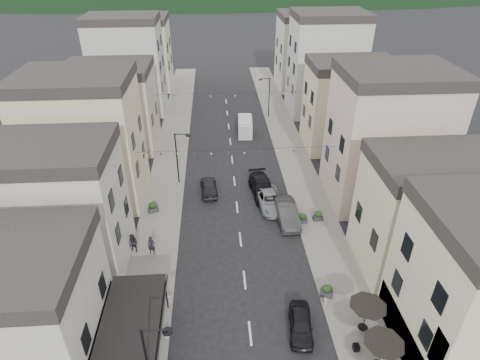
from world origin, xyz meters
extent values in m
cube|color=slate|center=(-7.50, 32.00, 0.06)|extent=(4.00, 76.00, 0.12)
cube|color=slate|center=(7.50, 32.00, 0.06)|extent=(4.00, 76.00, 0.12)
cube|color=black|center=(-7.50, 5.00, 3.20)|extent=(3.60, 7.50, 0.15)
cube|color=black|center=(-5.70, 5.00, 2.70)|extent=(0.34, 7.50, 0.99)
cylinder|color=black|center=(-5.80, 8.50, 1.60)|extent=(0.10, 0.10, 3.20)
cube|color=beige|center=(-14.50, 14.00, 5.00)|extent=(10.00, 7.00, 10.00)
cube|color=#262323|center=(-14.50, 14.00, 10.50)|extent=(10.20, 7.14, 1.00)
cube|color=beige|center=(-14.50, 24.00, 6.00)|extent=(10.00, 8.00, 12.00)
cube|color=#262323|center=(-14.50, 24.00, 12.50)|extent=(10.20, 8.16, 1.00)
cube|color=#AB978B|center=(-14.50, 36.00, 4.75)|extent=(10.00, 8.00, 9.50)
cube|color=#262323|center=(-14.50, 36.00, 10.00)|extent=(10.20, 8.16, 1.00)
cube|color=#ADADA8|center=(-14.50, 48.00, 6.50)|extent=(10.00, 7.00, 13.00)
cube|color=#262323|center=(-14.50, 48.00, 13.50)|extent=(10.20, 7.14, 1.00)
cube|color=beige|center=(-14.50, 60.00, 5.50)|extent=(10.00, 9.00, 11.00)
cube|color=#262323|center=(-14.50, 60.00, 11.50)|extent=(10.20, 9.18, 1.00)
cube|color=beige|center=(14.50, 12.00, 4.50)|extent=(10.00, 7.00, 9.00)
cube|color=#262323|center=(14.50, 12.00, 9.50)|extent=(10.20, 7.14, 1.00)
cube|color=#AB978B|center=(14.50, 22.00, 6.25)|extent=(10.00, 8.00, 12.50)
cube|color=#262323|center=(14.50, 22.00, 13.00)|extent=(10.20, 8.16, 1.00)
cube|color=beige|center=(14.50, 34.00, 5.00)|extent=(10.00, 7.00, 10.00)
cube|color=#262323|center=(14.50, 34.00, 10.50)|extent=(10.20, 7.14, 1.00)
cube|color=#ADADA8|center=(14.50, 46.00, 6.75)|extent=(10.00, 8.00, 13.50)
cube|color=#262323|center=(14.50, 46.00, 14.00)|extent=(10.20, 8.16, 1.00)
cube|color=beige|center=(14.50, 58.00, 5.75)|extent=(10.00, 9.00, 11.50)
cube|color=#262323|center=(14.50, 58.00, 12.00)|extent=(10.20, 9.18, 1.00)
cylinder|color=black|center=(7.70, 2.80, 1.27)|extent=(0.06, 0.06, 2.30)
cone|color=black|center=(7.70, 2.80, 2.37)|extent=(2.50, 2.50, 0.55)
cylinder|color=black|center=(7.70, 5.60, 1.27)|extent=(0.06, 0.06, 2.30)
cone|color=black|center=(7.70, 5.60, 2.37)|extent=(2.50, 2.50, 0.55)
cylinder|color=black|center=(7.70, 5.60, 0.49)|extent=(0.70, 0.70, 0.04)
cylinder|color=black|center=(-5.40, 2.00, 5.90)|extent=(1.40, 0.10, 0.10)
cylinder|color=black|center=(-4.75, 2.00, 5.75)|extent=(0.56, 0.56, 0.08)
cylinder|color=black|center=(-6.10, 26.00, 3.00)|extent=(0.14, 0.14, 6.00)
cylinder|color=black|center=(-5.40, 26.00, 5.90)|extent=(1.40, 0.10, 0.10)
cylinder|color=black|center=(-4.75, 26.00, 5.75)|extent=(0.56, 0.56, 0.08)
cylinder|color=black|center=(6.10, 44.00, 3.00)|extent=(0.14, 0.14, 6.00)
cylinder|color=black|center=(5.40, 44.00, 5.90)|extent=(1.40, 0.10, 0.10)
cylinder|color=black|center=(4.75, 44.00, 5.75)|extent=(0.56, 0.56, 0.08)
cylinder|color=gray|center=(-5.70, 6.00, 0.42)|extent=(0.26, 0.26, 0.60)
cylinder|color=gray|center=(-5.70, 9.00, 0.42)|extent=(0.26, 0.26, 0.60)
cylinder|color=gray|center=(5.70, 8.00, 0.42)|extent=(0.26, 0.26, 0.60)
cylinder|color=black|center=(0.00, 22.00, 6.00)|extent=(19.00, 0.02, 0.02)
cone|color=beige|center=(-8.71, 22.00, 5.81)|extent=(0.28, 0.28, 0.24)
cone|color=navy|center=(-7.12, 22.00, 5.73)|extent=(0.28, 0.28, 0.24)
cone|color=beige|center=(-5.54, 22.00, 5.65)|extent=(0.28, 0.28, 0.24)
cone|color=navy|center=(-3.96, 22.00, 5.58)|extent=(0.28, 0.28, 0.24)
cone|color=beige|center=(-2.38, 22.00, 5.54)|extent=(0.28, 0.28, 0.24)
cone|color=navy|center=(-0.79, 22.00, 5.51)|extent=(0.28, 0.28, 0.24)
cone|color=beige|center=(0.79, 22.00, 5.51)|extent=(0.28, 0.28, 0.24)
cone|color=navy|center=(2.38, 22.00, 5.54)|extent=(0.28, 0.28, 0.24)
cone|color=beige|center=(3.96, 22.00, 5.58)|extent=(0.28, 0.28, 0.24)
cone|color=navy|center=(5.54, 22.00, 5.65)|extent=(0.28, 0.28, 0.24)
cone|color=beige|center=(7.12, 22.00, 5.73)|extent=(0.28, 0.28, 0.24)
cone|color=navy|center=(8.71, 22.00, 5.81)|extent=(0.28, 0.28, 0.24)
cylinder|color=black|center=(0.00, 38.00, 6.00)|extent=(19.00, 0.02, 0.02)
cone|color=beige|center=(-8.71, 38.00, 5.81)|extent=(0.28, 0.28, 0.24)
cone|color=navy|center=(-7.12, 38.00, 5.73)|extent=(0.28, 0.28, 0.24)
cone|color=beige|center=(-5.54, 38.00, 5.65)|extent=(0.28, 0.28, 0.24)
cone|color=navy|center=(-3.96, 38.00, 5.58)|extent=(0.28, 0.28, 0.24)
cone|color=beige|center=(-2.38, 38.00, 5.54)|extent=(0.28, 0.28, 0.24)
cone|color=navy|center=(-0.79, 38.00, 5.51)|extent=(0.28, 0.28, 0.24)
cone|color=beige|center=(0.79, 38.00, 5.51)|extent=(0.28, 0.28, 0.24)
cone|color=navy|center=(2.38, 38.00, 5.54)|extent=(0.28, 0.28, 0.24)
cone|color=beige|center=(3.96, 38.00, 5.58)|extent=(0.28, 0.28, 0.24)
cone|color=navy|center=(5.54, 38.00, 5.65)|extent=(0.28, 0.28, 0.24)
cone|color=beige|center=(7.12, 38.00, 5.73)|extent=(0.28, 0.28, 0.24)
cone|color=navy|center=(8.71, 38.00, 5.81)|extent=(0.28, 0.28, 0.24)
imported|color=black|center=(3.47, 6.00, 0.66)|extent=(2.02, 4.05, 1.32)
imported|color=#2E2F31|center=(4.60, 18.56, 0.85)|extent=(1.99, 5.20, 1.69)
imported|color=gray|center=(3.29, 20.98, 0.73)|extent=(3.09, 5.55, 1.47)
imported|color=black|center=(2.80, 23.19, 0.81)|extent=(2.89, 5.79, 1.61)
imported|color=black|center=(-2.80, 23.89, 0.71)|extent=(2.00, 4.31, 1.43)
cube|color=silver|center=(2.17, 38.62, 0.98)|extent=(2.11, 4.78, 1.95)
cube|color=silver|center=(2.14, 38.04, 2.00)|extent=(1.98, 3.22, 0.49)
cylinder|color=black|center=(1.29, 36.91, 0.34)|extent=(0.28, 0.70, 0.68)
cylinder|color=black|center=(2.85, 36.82, 0.34)|extent=(0.28, 0.70, 0.68)
cylinder|color=black|center=(1.49, 40.42, 0.34)|extent=(0.28, 0.70, 0.68)
cylinder|color=black|center=(3.05, 40.33, 0.34)|extent=(0.28, 0.70, 0.68)
imported|color=black|center=(-7.63, 14.49, 1.01)|extent=(0.70, 0.51, 1.77)
imported|color=black|center=(-9.20, 14.86, 1.02)|extent=(1.07, 0.96, 1.81)
cube|color=#2C2B2E|center=(-8.22, 5.17, 0.38)|extent=(1.15, 0.86, 0.51)
ellipsoid|color=black|center=(-8.22, 5.17, 0.94)|extent=(0.90, 0.57, 0.65)
cube|color=#2F2F32|center=(-8.27, 20.60, 0.36)|extent=(1.11, 0.85, 0.49)
ellipsoid|color=black|center=(-8.27, 20.60, 0.90)|extent=(0.86, 0.55, 0.63)
cube|color=#323335|center=(6.00, 8.87, 0.36)|extent=(1.07, 0.79, 0.48)
ellipsoid|color=black|center=(6.00, 8.87, 0.89)|extent=(0.84, 0.54, 0.61)
cube|color=#2D2D30|center=(6.00, 17.92, 0.35)|extent=(0.92, 0.51, 0.46)
ellipsoid|color=black|center=(6.00, 17.92, 0.85)|extent=(0.80, 0.51, 0.58)
cube|color=#2B2B2D|center=(7.55, 18.22, 0.35)|extent=(0.93, 0.54, 0.45)
ellipsoid|color=black|center=(7.55, 18.22, 0.84)|extent=(0.79, 0.51, 0.58)
camera|label=1|loc=(-1.89, -11.88, 23.38)|focal=30.00mm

